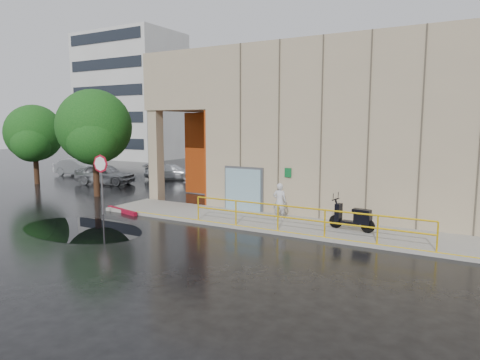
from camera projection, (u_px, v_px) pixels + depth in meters
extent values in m
plane|color=black|center=(160.00, 242.00, 15.69)|extent=(120.00, 120.00, 0.00)
cube|color=gray|center=(307.00, 227.00, 17.59)|extent=(20.00, 3.00, 0.15)
cube|color=#9D8C6F|center=(392.00, 129.00, 21.69)|extent=(16.00, 10.00, 8.00)
cube|color=#9D8C6F|center=(224.00, 87.00, 26.27)|extent=(4.00, 10.00, 3.00)
cube|color=#9D8C6F|center=(156.00, 156.00, 23.62)|extent=(0.60, 0.60, 5.00)
cube|color=#A7450F|center=(211.00, 154.00, 25.51)|extent=(3.80, 0.15, 4.90)
cube|color=#A7450F|center=(224.00, 157.00, 23.04)|extent=(0.10, 3.50, 4.90)
cube|color=#89ADBB|center=(243.00, 190.00, 20.51)|extent=(1.90, 0.10, 2.00)
cube|color=slate|center=(244.00, 189.00, 20.57)|extent=(2.10, 0.06, 2.20)
cube|color=#0C5625|center=(288.00, 173.00, 19.30)|extent=(0.32, 0.04, 0.42)
cylinder|color=#E0B00B|center=(301.00, 208.00, 16.17)|extent=(9.50, 0.06, 0.06)
cylinder|color=#E0B00B|center=(301.00, 219.00, 16.22)|extent=(9.50, 0.06, 0.06)
cube|color=#B8B8B4|center=(131.00, 97.00, 52.56)|extent=(12.00, 8.00, 15.00)
imported|color=silver|center=(280.00, 201.00, 18.48)|extent=(0.66, 0.51, 1.61)
cylinder|color=black|center=(336.00, 221.00, 17.11)|extent=(0.54, 0.18, 0.53)
cylinder|color=black|center=(368.00, 226.00, 16.31)|extent=(0.54, 0.18, 0.53)
cylinder|color=slate|center=(102.00, 189.00, 20.27)|extent=(0.08, 0.08, 2.48)
cylinder|color=#A71023|center=(100.00, 164.00, 20.08)|extent=(0.86, 0.09, 0.86)
cylinder|color=white|center=(100.00, 164.00, 20.06)|extent=(0.68, 0.05, 0.68)
cube|color=maroon|center=(122.00, 211.00, 20.81)|extent=(2.37, 0.77, 0.18)
cube|color=black|center=(81.00, 229.00, 17.53)|extent=(6.09, 3.96, 0.01)
imported|color=#999CA0|center=(105.00, 174.00, 30.44)|extent=(4.58, 2.70, 1.46)
imported|color=silver|center=(78.00, 167.00, 35.26)|extent=(4.38, 1.79, 1.41)
imported|color=silver|center=(171.00, 172.00, 33.04)|extent=(4.43, 3.32, 1.19)
cylinder|color=black|center=(96.00, 173.00, 25.29)|extent=(0.36, 0.36, 2.82)
sphere|color=#244D18|center=(94.00, 127.00, 24.93)|extent=(4.33, 4.33, 4.33)
sphere|color=#244D18|center=(93.00, 138.00, 24.22)|extent=(3.03, 3.03, 3.03)
cylinder|color=black|center=(36.00, 167.00, 30.52)|extent=(0.36, 0.36, 2.44)
sphere|color=#214F18|center=(34.00, 133.00, 30.21)|extent=(3.97, 3.97, 3.97)
sphere|color=#214F18|center=(32.00, 142.00, 29.49)|extent=(2.78, 2.78, 2.78)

